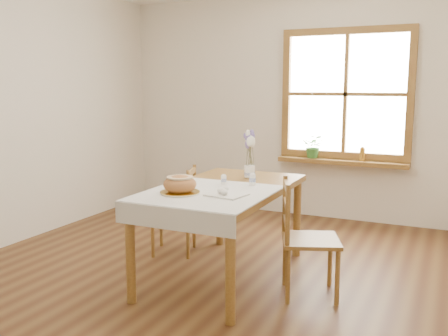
{
  "coord_description": "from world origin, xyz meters",
  "views": [
    {
      "loc": [
        1.65,
        -3.24,
        1.55
      ],
      "look_at": [
        0.0,
        0.3,
        0.9
      ],
      "focal_mm": 40.0,
      "sensor_mm": 36.0,
      "label": 1
    }
  ],
  "objects_px": {
    "chair_left": "(174,210)",
    "bread_plate": "(180,193)",
    "flower_vase": "(250,172)",
    "dining_table": "(224,197)",
    "chair_right": "(311,238)"
  },
  "relations": [
    {
      "from": "chair_left",
      "to": "bread_plate",
      "type": "relative_size",
      "value": 2.84
    },
    {
      "from": "chair_left",
      "to": "bread_plate",
      "type": "height_order",
      "value": "chair_left"
    },
    {
      "from": "chair_left",
      "to": "flower_vase",
      "type": "bearing_deg",
      "value": 78.47
    },
    {
      "from": "dining_table",
      "to": "chair_left",
      "type": "height_order",
      "value": "chair_left"
    },
    {
      "from": "bread_plate",
      "to": "flower_vase",
      "type": "height_order",
      "value": "flower_vase"
    },
    {
      "from": "chair_right",
      "to": "bread_plate",
      "type": "xyz_separation_m",
      "value": [
        -0.9,
        -0.36,
        0.33
      ]
    },
    {
      "from": "dining_table",
      "to": "bread_plate",
      "type": "distance_m",
      "value": 0.46
    },
    {
      "from": "chair_left",
      "to": "flower_vase",
      "type": "relative_size",
      "value": 7.94
    },
    {
      "from": "chair_right",
      "to": "bread_plate",
      "type": "bearing_deg",
      "value": 90.15
    },
    {
      "from": "dining_table",
      "to": "chair_right",
      "type": "relative_size",
      "value": 1.84
    },
    {
      "from": "chair_left",
      "to": "chair_right",
      "type": "distance_m",
      "value": 1.46
    },
    {
      "from": "chair_left",
      "to": "bread_plate",
      "type": "xyz_separation_m",
      "value": [
        0.51,
        -0.76,
        0.36
      ]
    },
    {
      "from": "chair_right",
      "to": "flower_vase",
      "type": "distance_m",
      "value": 0.92
    },
    {
      "from": "chair_left",
      "to": "chair_right",
      "type": "relative_size",
      "value": 0.93
    },
    {
      "from": "dining_table",
      "to": "flower_vase",
      "type": "bearing_deg",
      "value": 83.88
    }
  ]
}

